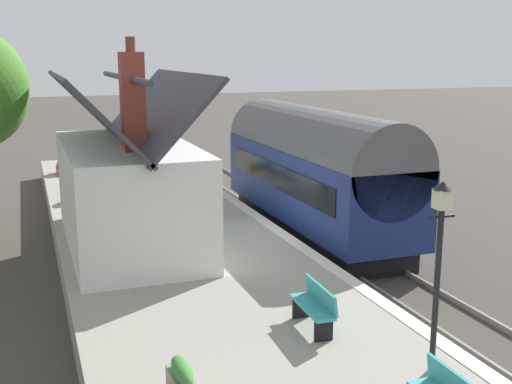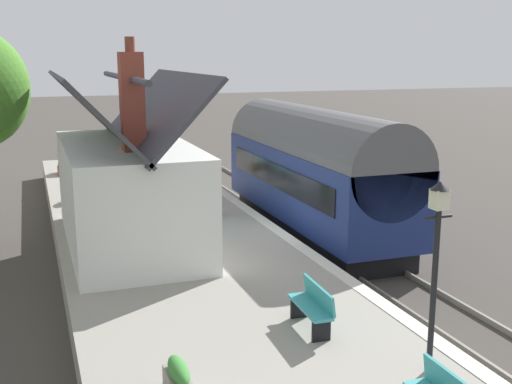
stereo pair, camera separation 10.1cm
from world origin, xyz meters
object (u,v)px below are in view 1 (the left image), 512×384
Objects in this scene: train at (314,171)px; planter_edge_far at (60,168)px; bench_by_lamp at (174,179)px; bench_platform_end at (315,305)px; planter_bench_right at (73,195)px; station_sign_board at (199,161)px; planter_by_door at (182,380)px; planter_bench_left at (212,201)px; planter_edge_near at (191,174)px; station_building at (129,189)px; lamp_post_platform at (440,239)px; bench_mid_platform at (158,167)px.

planter_edge_far is at bearing 38.07° from train.
planter_edge_far is (5.08, 3.94, -0.20)m from bench_by_lamp.
train is 7.15× the size of bench_platform_end.
station_sign_board reaches higher than planter_bench_right.
train is 10.19× the size of planter_by_door.
planter_bench_left is at bearing -155.78° from planter_edge_far.
planter_edge_near is at bearing -7.36° from planter_bench_left.
train is 13.94× the size of planter_edge_near.
station_building is at bearing -168.80° from planter_bench_right.
station_building is 7.16m from station_sign_board.
station_building is 5.29× the size of bench_platform_end.
planter_edge_far is 0.69× the size of station_sign_board.
bench_platform_end is (-6.84, -2.45, -1.11)m from station_building.
station_sign_board reaches higher than planter_edge_near.
train is 8.64m from planter_bench_right.
station_building is 8.69m from planter_edge_near.
planter_by_door is 4.63m from lamp_post_platform.
station_building reaches higher than station_sign_board.
station_building reaches higher than planter_bench_right.
train is 9.32× the size of planter_edge_far.
lamp_post_platform is 15.23m from station_sign_board.
planter_bench_left reaches higher than planter_edge_far.
lamp_post_platform is (-15.52, -0.87, 1.83)m from bench_by_lamp.
station_building is at bearing -173.94° from planter_edge_far.
planter_bench_right is 15.64m from lamp_post_platform.
lamp_post_platform is (-20.61, -4.80, 2.03)m from planter_edge_far.
bench_by_lamp is 1.29× the size of planter_edge_far.
planter_edge_far is 20.02m from planter_by_door.
bench_platform_end is 18.78m from planter_edge_far.
lamp_post_platform is (-18.19, -0.92, 1.83)m from bench_mid_platform.
planter_edge_far is at bearing 58.07° from bench_mid_platform.
planter_by_door is at bearing 169.66° from bench_mid_platform.
planter_edge_far is 1.17× the size of planter_bench_left.
planter_edge_far is at bearing 37.75° from bench_by_lamp.
planter_by_door is (-17.59, 3.21, -0.19)m from bench_mid_platform.
planter_edge_far is (9.81, 7.68, -1.09)m from train.
train reaches higher than planter_by_door.
station_building is at bearing 149.48° from station_sign_board.
bench_platform_end is (-8.61, 4.01, -0.89)m from train.
planter_by_door is at bearing 118.01° from bench_platform_end.
bench_platform_end is at bearing -168.71° from planter_edge_far.
bench_platform_end is at bearing -160.32° from station_building.
planter_bench_right is at bearing 62.36° from train.
bench_by_lamp is at bearing -1.12° from bench_platform_end.
planter_bench_left is 0.29× the size of lamp_post_platform.
planter_edge_far is (5.83, 0.09, -0.00)m from planter_bench_right.
lamp_post_platform is at bearing 165.07° from train.
planter_edge_far is 10.31m from planter_bench_left.
planter_bench_right is 5.83m from planter_edge_far.
lamp_post_platform is at bearing -158.43° from station_building.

